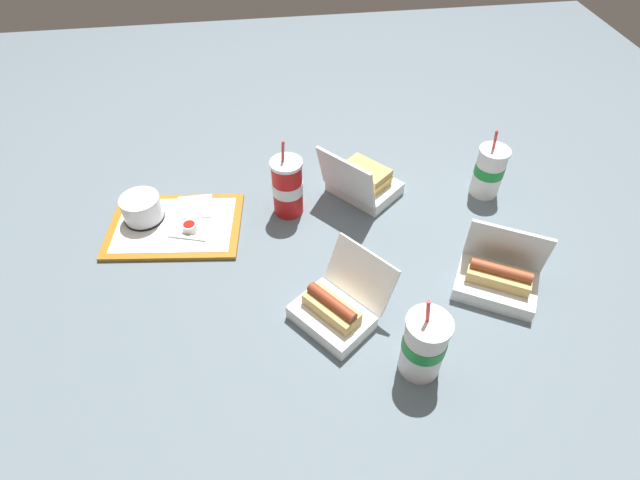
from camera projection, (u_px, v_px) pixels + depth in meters
ground_plane at (318, 250)px, 1.36m from camera, size 3.20×3.20×0.00m
food_tray at (175, 226)px, 1.42m from camera, size 0.40×0.30×0.01m
cake_container at (142, 209)px, 1.41m from camera, size 0.11×0.11×0.07m
ketchup_cup at (190, 227)px, 1.39m from camera, size 0.04×0.04×0.02m
napkin_stack at (195, 207)px, 1.47m from camera, size 0.10×0.10×0.00m
plastic_fork at (187, 237)px, 1.38m from camera, size 0.11×0.04×0.00m
clamshell_hotdog_back at (337, 309)px, 1.18m from camera, size 0.26×0.26×0.16m
clamshell_sandwich_front at (363, 182)px, 1.50m from camera, size 0.27×0.27×0.18m
clamshell_hotdog_center at (498, 279)px, 1.24m from camera, size 0.24×0.22×0.17m
soda_cup_left at (424, 345)px, 1.05m from camera, size 0.10×0.10×0.23m
soda_cup_back at (288, 187)px, 1.41m from camera, size 0.09×0.09×0.24m
soda_cup_front at (489, 171)px, 1.48m from camera, size 0.09×0.09×0.22m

